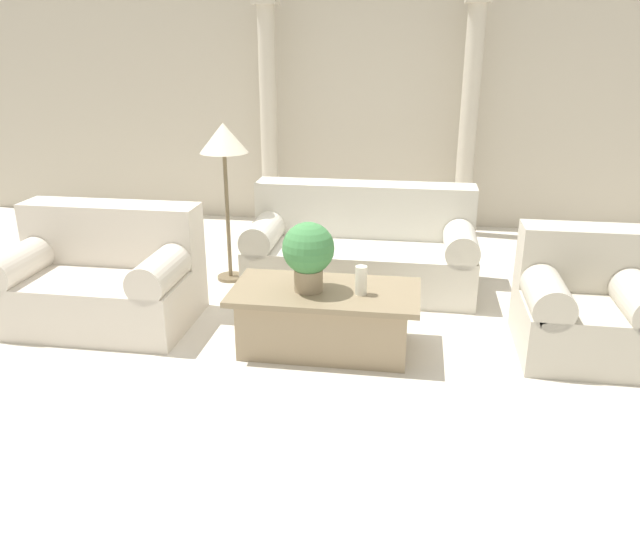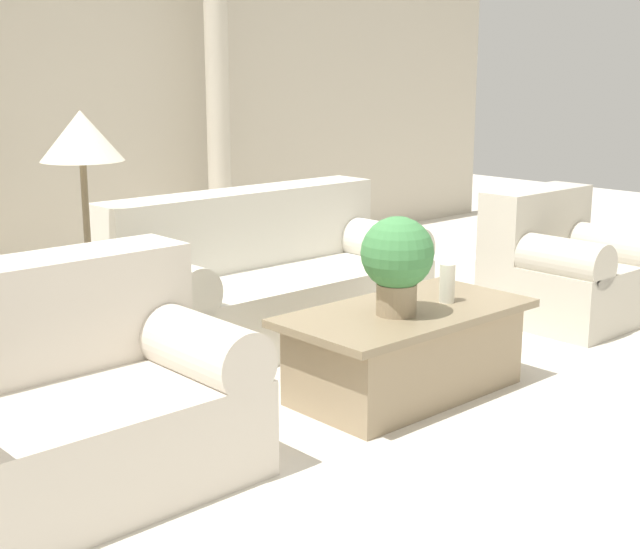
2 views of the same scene
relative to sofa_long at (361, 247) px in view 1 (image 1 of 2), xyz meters
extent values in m
plane|color=silver|center=(-0.22, -0.83, -0.35)|extent=(16.00, 16.00, 0.00)
cube|color=beige|center=(-0.22, 2.16, 1.25)|extent=(10.00, 0.06, 3.20)
cube|color=beige|center=(0.00, -0.08, -0.15)|extent=(1.98, 0.92, 0.41)
cube|color=beige|center=(0.00, 0.22, 0.30)|extent=(1.98, 0.32, 0.48)
cylinder|color=beige|center=(-0.85, -0.08, 0.15)|extent=(0.28, 0.92, 0.28)
cylinder|color=beige|center=(0.85, -0.08, 0.15)|extent=(0.28, 0.92, 0.28)
cube|color=beige|center=(-1.93, -1.14, -0.15)|extent=(1.42, 0.92, 0.41)
cube|color=beige|center=(-1.93, -0.84, 0.30)|extent=(1.42, 0.32, 0.48)
cylinder|color=beige|center=(-2.51, -1.14, 0.15)|extent=(0.28, 0.92, 0.28)
cylinder|color=beige|center=(-1.36, -1.14, 0.15)|extent=(0.28, 0.92, 0.28)
cube|color=#998466|center=(-0.14, -1.30, -0.15)|extent=(1.16, 0.61, 0.41)
cube|color=#897759|center=(-0.14, -1.30, 0.08)|extent=(1.32, 0.69, 0.04)
cylinder|color=#937F60|center=(-0.25, -1.34, 0.18)|extent=(0.20, 0.20, 0.16)
sphere|color=#428447|center=(-0.25, -1.34, 0.41)|extent=(0.36, 0.36, 0.36)
cylinder|color=silver|center=(0.12, -1.35, 0.20)|extent=(0.08, 0.08, 0.20)
cylinder|color=brown|center=(-1.22, -0.05, -0.34)|extent=(0.25, 0.25, 0.03)
cylinder|color=brown|center=(-1.22, -0.05, 0.25)|extent=(0.04, 0.04, 1.15)
cone|color=beige|center=(-1.22, -0.05, 0.95)|extent=(0.42, 0.42, 0.26)
cylinder|color=beige|center=(-1.26, 1.82, 0.88)|extent=(0.19, 0.19, 2.47)
cube|color=beige|center=(-1.26, 1.82, 2.14)|extent=(0.27, 0.27, 0.06)
cylinder|color=beige|center=(0.99, 1.82, 0.88)|extent=(0.19, 0.19, 2.47)
cube|color=beige|center=(1.67, -1.11, -0.15)|extent=(0.88, 0.86, 0.40)
cube|color=beige|center=(1.67, -0.83, 0.27)|extent=(0.88, 0.30, 0.45)
cylinder|color=beige|center=(1.37, -1.11, 0.12)|extent=(0.28, 0.86, 0.28)
cylinder|color=beige|center=(1.97, -1.11, 0.12)|extent=(0.28, 0.86, 0.28)
camera|label=1|loc=(0.45, -5.32, 1.72)|focal=35.00mm
camera|label=2|loc=(-3.38, -4.22, 1.29)|focal=50.00mm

